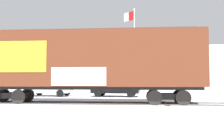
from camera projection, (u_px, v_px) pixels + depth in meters
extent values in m
plane|color=silver|center=(69.00, 103.00, 17.08)|extent=(260.00, 260.00, 0.00)
cube|color=#4C4742|center=(85.00, 104.00, 16.25)|extent=(60.00, 0.50, 0.08)
cube|color=#4C4742|center=(89.00, 102.00, 17.69)|extent=(60.00, 0.50, 0.08)
cube|color=#423323|center=(166.00, 104.00, 16.51)|extent=(0.26, 2.50, 0.07)
cube|color=#5B2B19|center=(87.00, 59.00, 17.15)|extent=(14.71, 2.83, 3.49)
cube|color=#2D2823|center=(87.00, 31.00, 17.27)|extent=(13.96, 0.49, 0.24)
cube|color=gold|center=(21.00, 57.00, 16.14)|extent=(3.23, 0.05, 1.92)
cube|color=silver|center=(78.00, 76.00, 15.72)|extent=(3.32, 0.05, 1.10)
cube|color=black|center=(87.00, 88.00, 17.03)|extent=(14.41, 1.60, 0.20)
cube|color=black|center=(11.00, 95.00, 17.47)|extent=(2.11, 1.24, 0.36)
cylinder|color=black|center=(4.00, 95.00, 18.26)|extent=(0.92, 0.13, 0.92)
cylinder|color=black|center=(18.00, 97.00, 16.67)|extent=(0.92, 0.13, 0.92)
cylinder|color=black|center=(28.00, 95.00, 18.10)|extent=(0.92, 0.13, 0.92)
cube|color=black|center=(168.00, 96.00, 16.53)|extent=(2.11, 1.24, 0.36)
cylinder|color=black|center=(155.00, 98.00, 15.89)|extent=(0.92, 0.13, 0.92)
cylinder|color=black|center=(153.00, 96.00, 17.32)|extent=(0.92, 0.13, 0.92)
cylinder|color=black|center=(183.00, 98.00, 15.73)|extent=(0.92, 0.13, 0.92)
cylinder|color=black|center=(180.00, 96.00, 17.17)|extent=(0.92, 0.13, 0.92)
cylinder|color=silver|center=(134.00, 51.00, 28.47)|extent=(0.12, 0.12, 9.09)
sphere|color=#D8CC66|center=(134.00, 9.00, 28.76)|extent=(0.18, 0.18, 0.18)
cube|color=red|center=(129.00, 17.00, 29.36)|extent=(1.15, 1.11, 0.98)
cube|color=white|center=(126.00, 17.00, 29.66)|extent=(0.59, 0.57, 0.98)
cube|color=silver|center=(125.00, 68.00, 90.62)|extent=(121.86, 34.41, 10.84)
cube|color=#9E9384|center=(22.00, 46.00, 83.95)|extent=(5.52, 4.08, 2.34)
cube|color=#8C725B|center=(16.00, 46.00, 84.17)|extent=(5.53, 3.88, 2.63)
cone|color=#193D23|center=(105.00, 42.00, 79.34)|extent=(1.65, 1.65, 3.30)
cone|color=#193D23|center=(63.00, 42.00, 84.42)|extent=(2.46, 2.46, 4.93)
cube|color=#B7BABF|center=(49.00, 89.00, 24.30)|extent=(4.13, 2.11, 0.73)
cube|color=#2D333D|center=(48.00, 81.00, 24.37)|extent=(2.20, 1.82, 0.76)
cylinder|color=black|center=(67.00, 92.00, 24.96)|extent=(0.65, 0.26, 0.64)
cylinder|color=black|center=(60.00, 93.00, 23.18)|extent=(0.65, 0.26, 0.64)
cylinder|color=black|center=(39.00, 92.00, 25.38)|extent=(0.65, 0.26, 0.64)
cylinder|color=black|center=(31.00, 93.00, 23.60)|extent=(0.65, 0.26, 0.64)
cube|color=black|center=(116.00, 90.00, 23.75)|extent=(4.35, 2.09, 0.61)
cube|color=#2D333D|center=(115.00, 83.00, 23.80)|extent=(2.00, 1.73, 0.65)
cylinder|color=black|center=(133.00, 93.00, 24.31)|extent=(0.65, 0.27, 0.64)
cylinder|color=black|center=(131.00, 94.00, 22.66)|extent=(0.65, 0.27, 0.64)
cylinder|color=black|center=(102.00, 92.00, 24.81)|extent=(0.65, 0.27, 0.64)
cylinder|color=black|center=(98.00, 93.00, 23.15)|extent=(0.65, 0.27, 0.64)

